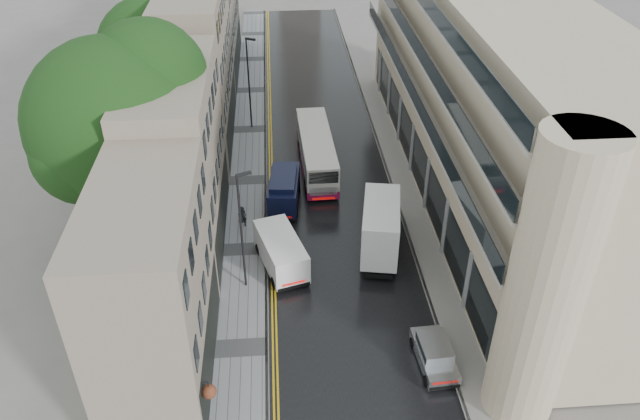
{
  "coord_description": "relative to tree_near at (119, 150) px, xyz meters",
  "views": [
    {
      "loc": [
        -3.55,
        -11.86,
        23.82
      ],
      "look_at": [
        -1.27,
        18.0,
        3.62
      ],
      "focal_mm": 35.0,
      "sensor_mm": 36.0,
      "label": 1
    }
  ],
  "objects": [
    {
      "name": "lamp_post_far",
      "position": [
        6.81,
        16.24,
        -2.99
      ],
      "size": [
        0.86,
        0.54,
        7.67
      ],
      "primitive_type": null,
      "rotation": [
        0.0,
        0.0,
        -0.43
      ],
      "color": "black",
      "rests_on": "left_sidewalk"
    },
    {
      "name": "road",
      "position": [
        12.5,
        7.5,
        -6.94
      ],
      "size": [
        9.0,
        85.0,
        0.02
      ],
      "primitive_type": "cube",
      "color": "black",
      "rests_on": "ground"
    },
    {
      "name": "white_lorry",
      "position": [
        13.73,
        -2.77,
        -5.08
      ],
      "size": [
        3.34,
        7.3,
        3.69
      ],
      "primitive_type": null,
      "rotation": [
        0.0,
        0.0,
        -0.18
      ],
      "color": "silver",
      "rests_on": "road"
    },
    {
      "name": "white_van",
      "position": [
        8.42,
        -4.45,
        -5.84
      ],
      "size": [
        3.29,
        5.16,
        2.16
      ],
      "primitive_type": null,
      "rotation": [
        0.0,
        0.0,
        0.28
      ],
      "color": "white",
      "rests_on": "road"
    },
    {
      "name": "modern_block",
      "position": [
        22.8,
        6.0,
        0.05
      ],
      "size": [
        8.0,
        40.0,
        14.0
      ],
      "primitive_type": null,
      "color": "#C1AC8F",
      "rests_on": "ground"
    },
    {
      "name": "cream_bus",
      "position": [
        10.85,
        6.3,
        -5.57
      ],
      "size": [
        2.52,
        9.96,
        2.7
      ],
      "primitive_type": null,
      "rotation": [
        0.0,
        0.0,
        0.03
      ],
      "color": "beige",
      "rests_on": "road"
    },
    {
      "name": "lamp_post_near",
      "position": [
        6.77,
        -4.21,
        -3.14
      ],
      "size": [
        0.84,
        0.49,
        7.37
      ],
      "primitive_type": null,
      "rotation": [
        0.0,
        0.0,
        0.4
      ],
      "color": "black",
      "rests_on": "left_sidewalk"
    },
    {
      "name": "tree_near",
      "position": [
        0.0,
        0.0,
        0.0
      ],
      "size": [
        10.56,
        10.56,
        13.89
      ],
      "primitive_type": null,
      "color": "black",
      "rests_on": "ground"
    },
    {
      "name": "silver_hatchback",
      "position": [
        15.61,
        -12.09,
        -6.25
      ],
      "size": [
        1.8,
        3.7,
        1.35
      ],
      "primitive_type": null,
      "rotation": [
        0.0,
        0.0,
        0.06
      ],
      "color": "#AEAFB3",
      "rests_on": "road"
    },
    {
      "name": "tree_far",
      "position": [
        0.3,
        13.0,
        -0.72
      ],
      "size": [
        9.24,
        9.24,
        12.46
      ],
      "primitive_type": null,
      "color": "black",
      "rests_on": "ground"
    },
    {
      "name": "old_shop_row",
      "position": [
        3.05,
        10.0,
        -0.95
      ],
      "size": [
        4.5,
        56.0,
        12.0
      ],
      "primitive_type": null,
      "color": "gray",
      "rests_on": "ground"
    },
    {
      "name": "left_sidewalk",
      "position": [
        6.65,
        7.5,
        -6.89
      ],
      "size": [
        2.7,
        85.0,
        0.12
      ],
      "primitive_type": "cube",
      "color": "gray",
      "rests_on": "ground"
    },
    {
      "name": "navy_van",
      "position": [
        8.2,
        2.71,
        -5.7
      ],
      "size": [
        2.4,
        4.97,
        2.45
      ],
      "primitive_type": null,
      "rotation": [
        0.0,
        0.0,
        -0.1
      ],
      "color": "black",
      "rests_on": "road"
    },
    {
      "name": "right_sidewalk",
      "position": [
        17.9,
        7.5,
        -6.89
      ],
      "size": [
        1.8,
        85.0,
        0.12
      ],
      "primitive_type": "cube",
      "color": "slate",
      "rests_on": "ground"
    },
    {
      "name": "pedestrian",
      "position": [
        6.45,
        1.66,
        -6.05
      ],
      "size": [
        0.67,
        0.57,
        1.55
      ],
      "primitive_type": "imported",
      "rotation": [
        0.0,
        0.0,
        3.56
      ],
      "color": "black",
      "rests_on": "left_sidewalk"
    }
  ]
}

